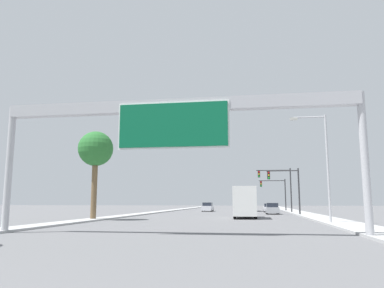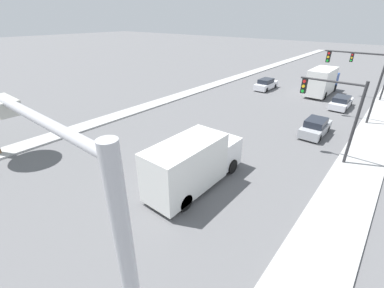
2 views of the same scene
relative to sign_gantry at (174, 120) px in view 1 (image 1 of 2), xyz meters
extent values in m
cube|color=#A9A9A9|center=(11.25, 42.08, -6.20)|extent=(3.00, 120.00, 0.15)
cube|color=#A9A9A9|center=(-10.75, 42.08, -6.20)|extent=(2.00, 120.00, 0.15)
cylinder|color=#B2B2B7|center=(-9.95, 0.08, -2.53)|extent=(0.40, 0.40, 7.49)
cylinder|color=#B2B2B7|center=(9.95, 0.08, -2.53)|extent=(0.40, 0.40, 7.49)
cube|color=#B2B2B7|center=(0.00, 0.08, 0.86)|extent=(19.90, 0.60, 0.70)
cube|color=white|center=(0.00, -0.22, -0.31)|extent=(6.25, 0.08, 2.64)
cube|color=#0A5B38|center=(0.00, -0.27, -0.31)|extent=(6.05, 0.16, 2.44)
cube|color=silver|center=(-3.50, 46.42, -5.70)|extent=(1.74, 4.70, 0.78)
cube|color=#1E232D|center=(-3.50, 46.18, -5.02)|extent=(1.53, 2.44, 0.59)
cylinder|color=black|center=(-4.26, 47.88, -5.95)|extent=(0.22, 0.64, 0.64)
cylinder|color=black|center=(-2.74, 47.88, -5.95)|extent=(0.22, 0.64, 0.64)
cylinder|color=black|center=(-4.26, 44.96, -5.95)|extent=(0.22, 0.64, 0.64)
cylinder|color=black|center=(-2.74, 44.96, -5.95)|extent=(0.22, 0.64, 0.64)
cube|color=silver|center=(7.00, 44.05, -5.75)|extent=(1.76, 4.52, 0.69)
cube|color=#1E232D|center=(7.00, 43.83, -5.14)|extent=(1.55, 2.35, 0.53)
cylinder|color=black|center=(6.23, 45.45, -5.95)|extent=(0.22, 0.64, 0.64)
cylinder|color=black|center=(7.77, 45.45, -5.95)|extent=(0.22, 0.64, 0.64)
cylinder|color=black|center=(6.23, 42.65, -5.95)|extent=(0.22, 0.64, 0.64)
cylinder|color=black|center=(7.77, 42.65, -5.95)|extent=(0.22, 0.64, 0.64)
cube|color=#A5A8AD|center=(7.00, 34.14, -5.70)|extent=(1.74, 4.24, 0.78)
cube|color=#1E232D|center=(7.00, 33.93, -5.02)|extent=(1.53, 2.20, 0.59)
cylinder|color=black|center=(6.24, 35.46, -5.95)|extent=(0.22, 0.64, 0.64)
cylinder|color=black|center=(7.76, 35.46, -5.95)|extent=(0.22, 0.64, 0.64)
cylinder|color=black|center=(6.24, 32.83, -5.95)|extent=(0.22, 0.64, 0.64)
cylinder|color=black|center=(7.76, 32.83, -5.95)|extent=(0.22, 0.64, 0.64)
cube|color=navy|center=(3.50, 51.59, -4.91)|extent=(2.25, 2.16, 2.13)
cube|color=silver|center=(3.50, 47.74, -4.34)|extent=(2.45, 5.54, 3.27)
cylinder|color=black|center=(2.41, 51.49, -5.77)|extent=(0.28, 1.00, 1.00)
cylinder|color=black|center=(4.59, 51.49, -5.77)|extent=(0.28, 1.00, 1.00)
cylinder|color=black|center=(2.41, 46.36, -5.77)|extent=(0.28, 1.00, 1.00)
cylinder|color=black|center=(4.59, 46.36, -5.77)|extent=(0.28, 1.00, 1.00)
cube|color=white|center=(3.50, 23.97, -5.00)|extent=(2.19, 2.06, 1.95)
cube|color=silver|center=(3.50, 20.29, -4.47)|extent=(2.38, 5.30, 3.01)
cylinder|color=black|center=(2.45, 23.87, -5.77)|extent=(0.28, 1.00, 1.00)
cylinder|color=black|center=(4.55, 23.87, -5.77)|extent=(0.28, 1.00, 1.00)
cylinder|color=black|center=(2.45, 18.96, -5.77)|extent=(0.28, 1.00, 1.00)
cylinder|color=black|center=(4.55, 18.96, -5.77)|extent=(0.28, 1.00, 1.00)
cylinder|color=#2D2D30|center=(10.25, 30.08, -3.26)|extent=(0.20, 0.20, 6.03)
cylinder|color=#2D2D30|center=(8.19, 30.08, -0.54)|extent=(4.12, 0.14, 0.14)
cube|color=black|center=(6.46, 30.08, -1.12)|extent=(0.35, 0.28, 1.05)
cylinder|color=red|center=(6.46, 29.92, -0.77)|extent=(0.22, 0.04, 0.22)
cylinder|color=yellow|center=(6.46, 29.92, -1.12)|extent=(0.22, 0.04, 0.22)
cylinder|color=green|center=(6.46, 29.92, -1.47)|extent=(0.22, 0.04, 0.22)
cylinder|color=#2D2D30|center=(10.25, 40.08, -2.82)|extent=(0.20, 0.20, 6.90)
cylinder|color=#2D2D30|center=(7.63, 40.08, 0.33)|extent=(5.25, 0.14, 0.14)
cube|color=black|center=(5.42, 40.08, -0.25)|extent=(0.35, 0.28, 1.05)
cylinder|color=red|center=(5.42, 39.92, 0.10)|extent=(0.22, 0.04, 0.22)
cylinder|color=yellow|center=(5.42, 39.92, -0.25)|extent=(0.22, 0.04, 0.22)
cylinder|color=green|center=(5.42, 39.92, -0.60)|extent=(0.22, 0.04, 0.22)
cylinder|color=#2D2D30|center=(10.25, 50.08, -3.37)|extent=(0.20, 0.20, 5.79)
cylinder|color=#2D2D30|center=(7.91, 50.08, -0.78)|extent=(4.68, 0.14, 0.14)
cube|color=black|center=(5.95, 50.08, -1.35)|extent=(0.35, 0.28, 1.05)
cylinder|color=red|center=(5.95, 49.92, -1.00)|extent=(0.22, 0.04, 0.22)
cylinder|color=yellow|center=(5.95, 49.92, -1.35)|extent=(0.22, 0.04, 0.22)
cylinder|color=green|center=(5.95, 49.92, -1.70)|extent=(0.22, 0.04, 0.22)
cylinder|color=brown|center=(-10.84, 14.43, -2.82)|extent=(0.54, 0.54, 6.91)
sphere|color=#286B2D|center=(-10.84, 14.43, 0.64)|extent=(3.41, 3.41, 3.41)
cylinder|color=#B2B2B7|center=(10.35, 11.53, -1.84)|extent=(0.18, 0.18, 8.87)
cylinder|color=#B2B2B7|center=(9.09, 11.53, 2.45)|extent=(2.53, 0.12, 0.12)
cube|color=#B2B2A8|center=(7.82, 11.53, 2.35)|extent=(0.60, 0.28, 0.20)
camera|label=1|loc=(4.20, -20.01, -4.45)|focal=35.00mm
camera|label=2|loc=(11.99, 10.57, 3.45)|focal=24.00mm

